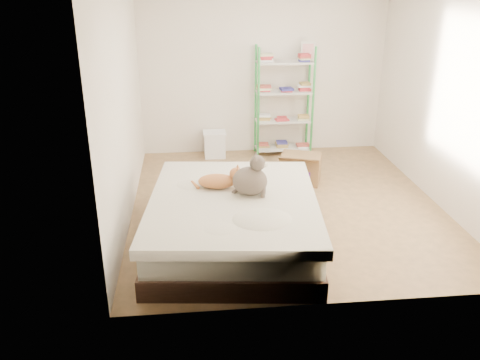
{
  "coord_description": "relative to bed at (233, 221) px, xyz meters",
  "views": [
    {
      "loc": [
        -1.16,
        -5.73,
        2.71
      ],
      "look_at": [
        -0.64,
        -0.67,
        0.62
      ],
      "focal_mm": 38.0,
      "sensor_mm": 36.0,
      "label": 1
    }
  ],
  "objects": [
    {
      "name": "white_bin",
      "position": [
        -0.04,
        2.81,
        -0.07
      ],
      "size": [
        0.35,
        0.31,
        0.41
      ],
      "rotation": [
        0.0,
        0.0,
        0.01
      ],
      "color": "white",
      "rests_on": "ground"
    },
    {
      "name": "bed",
      "position": [
        0.0,
        0.0,
        0.0
      ],
      "size": [
        1.94,
        2.32,
        0.55
      ],
      "rotation": [
        0.0,
        0.0,
        -0.11
      ],
      "color": "#4E3126",
      "rests_on": "ground"
    },
    {
      "name": "grey_cat",
      "position": [
        0.18,
        0.06,
        0.49
      ],
      "size": [
        0.45,
        0.4,
        0.44
      ],
      "primitive_type": null,
      "rotation": [
        0.0,
        0.0,
        1.35
      ],
      "color": "brown",
      "rests_on": "bed"
    },
    {
      "name": "room",
      "position": [
        0.74,
        0.97,
        1.03
      ],
      "size": [
        3.81,
        4.21,
        2.61
      ],
      "color": "#AD8452",
      "rests_on": "ground"
    },
    {
      "name": "cardboard_box",
      "position": [
        1.08,
        1.68,
        -0.08
      ],
      "size": [
        0.65,
        0.66,
        0.44
      ],
      "rotation": [
        0.0,
        0.0,
        -0.34
      ],
      "color": "olive",
      "rests_on": "ground"
    },
    {
      "name": "orange_cat",
      "position": [
        -0.15,
        0.28,
        0.37
      ],
      "size": [
        0.51,
        0.31,
        0.19
      ],
      "primitive_type": null,
      "rotation": [
        0.0,
        0.0,
        -0.11
      ],
      "color": "#CF6C46",
      "rests_on": "bed"
    },
    {
      "name": "shelf_unit",
      "position": [
        1.05,
        2.85,
        0.53
      ],
      "size": [
        0.9,
        0.36,
        1.74
      ],
      "color": "green",
      "rests_on": "ground"
    }
  ]
}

